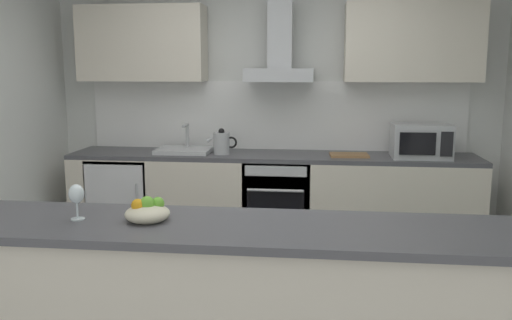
{
  "coord_description": "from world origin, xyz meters",
  "views": [
    {
      "loc": [
        0.43,
        -3.21,
        1.68
      ],
      "look_at": [
        -0.0,
        0.45,
        1.05
      ],
      "focal_mm": 37.74,
      "sensor_mm": 36.0,
      "label": 1
    }
  ],
  "objects_px": {
    "microwave": "(421,141)",
    "refrigerator": "(126,200)",
    "range_hood": "(280,56)",
    "fruit_bowl": "(147,212)",
    "sink": "(185,150)",
    "kettle": "(222,143)",
    "oven": "(278,201)",
    "wine_glass": "(76,195)",
    "chopping_board": "(349,155)"
  },
  "relations": [
    {
      "from": "refrigerator",
      "to": "fruit_bowl",
      "type": "height_order",
      "value": "fruit_bowl"
    },
    {
      "from": "microwave",
      "to": "sink",
      "type": "distance_m",
      "value": 2.15
    },
    {
      "from": "kettle",
      "to": "wine_glass",
      "type": "relative_size",
      "value": 1.62
    },
    {
      "from": "kettle",
      "to": "wine_glass",
      "type": "height_order",
      "value": "kettle"
    },
    {
      "from": "refrigerator",
      "to": "fruit_bowl",
      "type": "xyz_separation_m",
      "value": [
        1.01,
        -2.38,
        0.56
      ]
    },
    {
      "from": "range_hood",
      "to": "kettle",
      "type": "bearing_deg",
      "value": -162.55
    },
    {
      "from": "kettle",
      "to": "fruit_bowl",
      "type": "bearing_deg",
      "value": -88.55
    },
    {
      "from": "microwave",
      "to": "range_hood",
      "type": "xyz_separation_m",
      "value": [
        -1.26,
        0.16,
        0.74
      ]
    },
    {
      "from": "refrigerator",
      "to": "microwave",
      "type": "height_order",
      "value": "microwave"
    },
    {
      "from": "wine_glass",
      "to": "refrigerator",
      "type": "bearing_deg",
      "value": 105.36
    },
    {
      "from": "oven",
      "to": "microwave",
      "type": "distance_m",
      "value": 1.39
    },
    {
      "from": "refrigerator",
      "to": "chopping_board",
      "type": "bearing_deg",
      "value": -0.57
    },
    {
      "from": "range_hood",
      "to": "fruit_bowl",
      "type": "xyz_separation_m",
      "value": [
        -0.46,
        -2.51,
        -0.8
      ]
    },
    {
      "from": "refrigerator",
      "to": "sink",
      "type": "height_order",
      "value": "sink"
    },
    {
      "from": "kettle",
      "to": "range_hood",
      "type": "xyz_separation_m",
      "value": [
        0.52,
        0.16,
        0.78
      ]
    },
    {
      "from": "oven",
      "to": "chopping_board",
      "type": "height_order",
      "value": "chopping_board"
    },
    {
      "from": "microwave",
      "to": "refrigerator",
      "type": "bearing_deg",
      "value": 179.47
    },
    {
      "from": "microwave",
      "to": "wine_glass",
      "type": "bearing_deg",
      "value": -131.04
    },
    {
      "from": "oven",
      "to": "wine_glass",
      "type": "height_order",
      "value": "wine_glass"
    },
    {
      "from": "range_hood",
      "to": "wine_glass",
      "type": "xyz_separation_m",
      "value": [
        -0.81,
        -2.53,
        -0.72
      ]
    },
    {
      "from": "oven",
      "to": "wine_glass",
      "type": "xyz_separation_m",
      "value": [
        -0.81,
        -2.41,
        0.61
      ]
    },
    {
      "from": "range_hood",
      "to": "fruit_bowl",
      "type": "distance_m",
      "value": 2.68
    },
    {
      "from": "sink",
      "to": "kettle",
      "type": "bearing_deg",
      "value": -7.02
    },
    {
      "from": "microwave",
      "to": "chopping_board",
      "type": "relative_size",
      "value": 1.47
    },
    {
      "from": "sink",
      "to": "fruit_bowl",
      "type": "relative_size",
      "value": 2.27
    },
    {
      "from": "kettle",
      "to": "wine_glass",
      "type": "xyz_separation_m",
      "value": [
        -0.29,
        -2.37,
        0.06
      ]
    },
    {
      "from": "wine_glass",
      "to": "fruit_bowl",
      "type": "bearing_deg",
      "value": 3.46
    },
    {
      "from": "sink",
      "to": "fruit_bowl",
      "type": "xyz_separation_m",
      "value": [
        0.42,
        -2.4,
        0.06
      ]
    },
    {
      "from": "refrigerator",
      "to": "wine_glass",
      "type": "height_order",
      "value": "wine_glass"
    },
    {
      "from": "refrigerator",
      "to": "microwave",
      "type": "distance_m",
      "value": 2.8
    },
    {
      "from": "oven",
      "to": "fruit_bowl",
      "type": "relative_size",
      "value": 3.64
    },
    {
      "from": "wine_glass",
      "to": "chopping_board",
      "type": "distance_m",
      "value": 2.79
    },
    {
      "from": "oven",
      "to": "sink",
      "type": "bearing_deg",
      "value": 179.29
    },
    {
      "from": "kettle",
      "to": "chopping_board",
      "type": "height_order",
      "value": "kettle"
    },
    {
      "from": "microwave",
      "to": "chopping_board",
      "type": "xyz_separation_m",
      "value": [
        -0.62,
        0.0,
        -0.14
      ]
    },
    {
      "from": "refrigerator",
      "to": "range_hood",
      "type": "bearing_deg",
      "value": 5.14
    },
    {
      "from": "microwave",
      "to": "oven",
      "type": "bearing_deg",
      "value": 178.73
    },
    {
      "from": "oven",
      "to": "kettle",
      "type": "height_order",
      "value": "kettle"
    },
    {
      "from": "fruit_bowl",
      "to": "chopping_board",
      "type": "xyz_separation_m",
      "value": [
        1.1,
        2.36,
        -0.08
      ]
    },
    {
      "from": "oven",
      "to": "chopping_board",
      "type": "distance_m",
      "value": 0.78
    },
    {
      "from": "oven",
      "to": "microwave",
      "type": "xyz_separation_m",
      "value": [
        1.26,
        -0.03,
        0.59
      ]
    },
    {
      "from": "range_hood",
      "to": "chopping_board",
      "type": "xyz_separation_m",
      "value": [
        0.64,
        -0.15,
        -0.88
      ]
    },
    {
      "from": "oven",
      "to": "fruit_bowl",
      "type": "height_order",
      "value": "fruit_bowl"
    },
    {
      "from": "microwave",
      "to": "range_hood",
      "type": "relative_size",
      "value": 0.69
    },
    {
      "from": "kettle",
      "to": "chopping_board",
      "type": "distance_m",
      "value": 1.16
    },
    {
      "from": "fruit_bowl",
      "to": "microwave",
      "type": "bearing_deg",
      "value": 53.88
    },
    {
      "from": "oven",
      "to": "fruit_bowl",
      "type": "distance_m",
      "value": 2.48
    },
    {
      "from": "oven",
      "to": "kettle",
      "type": "xyz_separation_m",
      "value": [
        -0.52,
        -0.03,
        0.55
      ]
    },
    {
      "from": "refrigerator",
      "to": "range_hood",
      "type": "relative_size",
      "value": 1.18
    },
    {
      "from": "kettle",
      "to": "fruit_bowl",
      "type": "relative_size",
      "value": 1.31
    }
  ]
}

